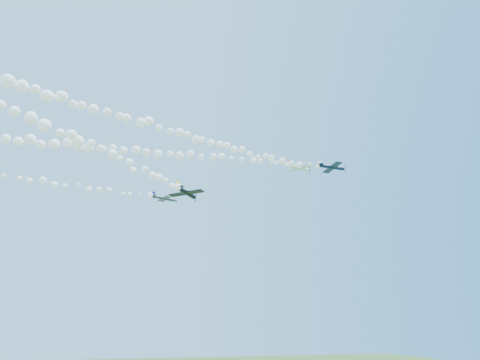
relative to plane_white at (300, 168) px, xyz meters
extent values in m
cylinder|color=white|center=(-0.22, -0.09, -0.01)|extent=(6.55, 2.62, 1.13)
cone|color=white|center=(3.06, 1.20, 0.11)|extent=(0.99, 1.05, 0.90)
cone|color=#A11712|center=(3.52, 1.37, 0.12)|extent=(0.40, 0.38, 0.32)
cube|color=black|center=(3.40, 1.33, 0.12)|extent=(0.12, 0.39, 2.07)
cube|color=white|center=(0.03, 0.03, -0.13)|extent=(4.45, 8.05, 1.04)
cube|color=white|center=(-2.95, -1.16, -0.06)|extent=(1.89, 2.96, 0.41)
cube|color=#A11712|center=(-3.03, -1.26, 0.53)|extent=(1.01, 0.61, 1.34)
sphere|color=black|center=(0.64, 0.20, 0.43)|extent=(1.02, 1.09, 0.88)
cylinder|color=#0C1635|center=(6.82, -3.83, -0.58)|extent=(6.60, 1.29, 1.29)
cone|color=#0C1635|center=(10.35, -3.94, -0.79)|extent=(0.86, 0.91, 0.91)
cone|color=white|center=(10.84, -3.96, -0.81)|extent=(0.36, 0.32, 0.32)
cube|color=black|center=(10.71, -3.95, -0.81)|extent=(0.18, 0.21, 2.07)
cube|color=#0C1635|center=(7.09, -3.83, -0.73)|extent=(1.91, 8.09, 0.45)
cube|color=#0C1635|center=(3.90, -3.73, -0.36)|extent=(1.02, 2.86, 0.21)
cube|color=white|center=(3.85, -3.75, 0.24)|extent=(1.11, 0.17, 1.36)
sphere|color=black|center=(7.77, -3.87, -0.23)|extent=(0.85, 0.83, 0.85)
cylinder|color=#343A4C|center=(-33.01, 9.55, -7.92)|extent=(5.89, 1.65, 1.09)
cone|color=#343A4C|center=(-29.95, 10.25, -8.06)|extent=(0.82, 0.87, 0.81)
cone|color=navy|center=(-29.53, 10.34, -8.09)|extent=(0.34, 0.31, 0.29)
cube|color=black|center=(-29.64, 10.32, -8.08)|extent=(0.19, 0.27, 1.84)
cube|color=#343A4C|center=(-32.79, 9.61, -8.04)|extent=(2.99, 7.29, 0.78)
cube|color=#343A4C|center=(-35.55, 8.96, -7.74)|extent=(1.36, 2.63, 0.32)
cube|color=navy|center=(-35.60, 8.91, -7.21)|extent=(0.99, 0.37, 1.21)
sphere|color=black|center=(-32.19, 9.70, -7.59)|extent=(0.87, 0.88, 0.78)
cylinder|color=black|center=(-30.59, -15.73, -14.16)|extent=(4.62, 5.00, 1.14)
cone|color=black|center=(-28.46, -13.33, -14.33)|extent=(1.08, 1.08, 0.83)
cone|color=gold|center=(-28.16, -13.00, -14.35)|extent=(0.41, 0.42, 0.29)
cube|color=black|center=(-28.24, -13.08, -14.35)|extent=(0.21, 0.19, 1.88)
cube|color=black|center=(-30.43, -15.55, -14.30)|extent=(6.47, 5.99, 0.27)
cube|color=black|center=(-32.36, -17.73, -13.98)|extent=(2.49, 2.34, 0.14)
cube|color=gold|center=(-32.40, -17.77, -13.43)|extent=(0.74, 0.80, 1.24)
sphere|color=black|center=(-30.02, -15.09, -13.83)|extent=(1.03, 1.03, 0.75)
camera|label=1|loc=(-39.19, -87.86, -37.77)|focal=30.00mm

